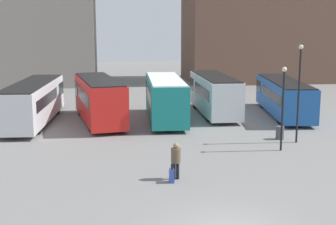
{
  "coord_description": "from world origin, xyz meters",
  "views": [
    {
      "loc": [
        -4.12,
        -15.41,
        7.28
      ],
      "look_at": [
        -0.36,
        15.05,
        1.54
      ],
      "focal_mm": 50.0,
      "sensor_mm": 36.0,
      "label": 1
    }
  ],
  "objects_px": {
    "lamp_post_0": "(299,86)",
    "bus_3": "(214,93)",
    "bus_1": "(99,99)",
    "suitcase": "(172,175)",
    "bus_2": "(165,98)",
    "bus_4": "(283,96)",
    "lamp_post_1": "(283,101)",
    "bus_0": "(33,101)",
    "traveler": "(176,158)",
    "trash_bin": "(280,133)"
  },
  "relations": [
    {
      "from": "traveler",
      "to": "trash_bin",
      "type": "bearing_deg",
      "value": -46.66
    },
    {
      "from": "bus_2",
      "to": "bus_4",
      "type": "height_order",
      "value": "bus_2"
    },
    {
      "from": "bus_2",
      "to": "bus_4",
      "type": "bearing_deg",
      "value": -81.69
    },
    {
      "from": "bus_1",
      "to": "lamp_post_1",
      "type": "height_order",
      "value": "lamp_post_1"
    },
    {
      "from": "lamp_post_1",
      "to": "trash_bin",
      "type": "xyz_separation_m",
      "value": [
        0.92,
        2.67,
        -2.53
      ]
    },
    {
      "from": "bus_1",
      "to": "bus_2",
      "type": "xyz_separation_m",
      "value": [
        5.07,
        -0.01,
        -0.02
      ]
    },
    {
      "from": "bus_4",
      "to": "trash_bin",
      "type": "height_order",
      "value": "bus_4"
    },
    {
      "from": "trash_bin",
      "to": "bus_2",
      "type": "bearing_deg",
      "value": 133.58
    },
    {
      "from": "bus_1",
      "to": "trash_bin",
      "type": "xyz_separation_m",
      "value": [
        11.74,
        -7.02,
        -1.38
      ]
    },
    {
      "from": "trash_bin",
      "to": "lamp_post_1",
      "type": "bearing_deg",
      "value": -109.02
    },
    {
      "from": "bus_0",
      "to": "lamp_post_1",
      "type": "xyz_separation_m",
      "value": [
        15.7,
        -9.92,
        1.27
      ]
    },
    {
      "from": "bus_1",
      "to": "lamp_post_1",
      "type": "bearing_deg",
      "value": -141.71
    },
    {
      "from": "bus_1",
      "to": "lamp_post_1",
      "type": "relative_size",
      "value": 2.07
    },
    {
      "from": "traveler",
      "to": "lamp_post_1",
      "type": "distance_m",
      "value": 8.4
    },
    {
      "from": "bus_1",
      "to": "lamp_post_0",
      "type": "distance_m",
      "value": 14.9
    },
    {
      "from": "bus_2",
      "to": "traveler",
      "type": "bearing_deg",
      "value": 177.43
    },
    {
      "from": "bus_3",
      "to": "lamp_post_0",
      "type": "height_order",
      "value": "lamp_post_0"
    },
    {
      "from": "bus_0",
      "to": "bus_3",
      "type": "xyz_separation_m",
      "value": [
        14.28,
        1.87,
        0.06
      ]
    },
    {
      "from": "suitcase",
      "to": "lamp_post_1",
      "type": "height_order",
      "value": "lamp_post_1"
    },
    {
      "from": "bus_1",
      "to": "bus_3",
      "type": "distance_m",
      "value": 9.63
    },
    {
      "from": "bus_4",
      "to": "lamp_post_0",
      "type": "relative_size",
      "value": 1.86
    },
    {
      "from": "bus_1",
      "to": "suitcase",
      "type": "bearing_deg",
      "value": -175.71
    },
    {
      "from": "bus_0",
      "to": "bus_2",
      "type": "xyz_separation_m",
      "value": [
        9.95,
        -0.25,
        0.1
      ]
    },
    {
      "from": "bus_2",
      "to": "bus_0",
      "type": "bearing_deg",
      "value": 90.64
    },
    {
      "from": "bus_1",
      "to": "suitcase",
      "type": "xyz_separation_m",
      "value": [
        3.67,
        -14.56,
        -1.47
      ]
    },
    {
      "from": "bus_3",
      "to": "lamp_post_0",
      "type": "distance_m",
      "value": 10.67
    },
    {
      "from": "bus_0",
      "to": "trash_bin",
      "type": "distance_m",
      "value": 18.17
    },
    {
      "from": "bus_1",
      "to": "trash_bin",
      "type": "distance_m",
      "value": 13.74
    },
    {
      "from": "bus_0",
      "to": "lamp_post_1",
      "type": "relative_size",
      "value": 2.4
    },
    {
      "from": "bus_0",
      "to": "bus_1",
      "type": "height_order",
      "value": "bus_1"
    },
    {
      "from": "bus_1",
      "to": "trash_bin",
      "type": "bearing_deg",
      "value": -130.74
    },
    {
      "from": "bus_1",
      "to": "lamp_post_1",
      "type": "distance_m",
      "value": 14.56
    },
    {
      "from": "bus_2",
      "to": "bus_4",
      "type": "distance_m",
      "value": 9.97
    },
    {
      "from": "bus_0",
      "to": "traveler",
      "type": "relative_size",
      "value": 6.61
    },
    {
      "from": "bus_2",
      "to": "lamp_post_0",
      "type": "relative_size",
      "value": 1.61
    },
    {
      "from": "bus_4",
      "to": "suitcase",
      "type": "height_order",
      "value": "bus_4"
    },
    {
      "from": "bus_1",
      "to": "bus_4",
      "type": "height_order",
      "value": "bus_1"
    },
    {
      "from": "bus_1",
      "to": "bus_0",
      "type": "bearing_deg",
      "value": 77.39
    },
    {
      "from": "bus_3",
      "to": "suitcase",
      "type": "relative_size",
      "value": 10.38
    },
    {
      "from": "suitcase",
      "to": "lamp_post_1",
      "type": "distance_m",
      "value": 9.04
    },
    {
      "from": "bus_3",
      "to": "lamp_post_0",
      "type": "relative_size",
      "value": 1.61
    },
    {
      "from": "bus_2",
      "to": "lamp_post_0",
      "type": "height_order",
      "value": "lamp_post_0"
    },
    {
      "from": "lamp_post_0",
      "to": "bus_3",
      "type": "bearing_deg",
      "value": 106.98
    },
    {
      "from": "bus_0",
      "to": "traveler",
      "type": "distance_m",
      "value": 16.85
    },
    {
      "from": "traveler",
      "to": "lamp_post_1",
      "type": "height_order",
      "value": "lamp_post_1"
    },
    {
      "from": "bus_0",
      "to": "trash_bin",
      "type": "bearing_deg",
      "value": -109.78
    },
    {
      "from": "bus_1",
      "to": "lamp_post_0",
      "type": "height_order",
      "value": "lamp_post_0"
    },
    {
      "from": "bus_4",
      "to": "bus_2",
      "type": "bearing_deg",
      "value": 103.82
    },
    {
      "from": "trash_bin",
      "to": "bus_3",
      "type": "bearing_deg",
      "value": 104.36
    },
    {
      "from": "traveler",
      "to": "bus_0",
      "type": "bearing_deg",
      "value": 32.64
    }
  ]
}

